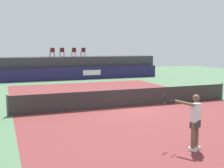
% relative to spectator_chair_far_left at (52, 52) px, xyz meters
% --- Properties ---
extents(ground_plane, '(48.00, 48.00, 0.00)m').
position_rel_spectator_chair_far_left_xyz_m(ground_plane, '(1.63, -11.96, -2.69)').
color(ground_plane, '#4C704C').
extents(court_inner, '(12.00, 22.00, 0.00)m').
position_rel_spectator_chair_far_left_xyz_m(court_inner, '(1.63, -14.96, -2.69)').
color(court_inner, maroon).
rests_on(court_inner, ground).
extents(sponsor_wall, '(18.00, 0.22, 1.20)m').
position_rel_spectator_chair_far_left_xyz_m(sponsor_wall, '(1.64, -1.46, -2.09)').
color(sponsor_wall, '#231E4C').
rests_on(sponsor_wall, ground).
extents(spectator_platform, '(18.00, 2.80, 2.20)m').
position_rel_spectator_chair_far_left_xyz_m(spectator_platform, '(1.63, 0.34, -1.59)').
color(spectator_platform, '#38383D').
rests_on(spectator_platform, ground).
extents(spectator_chair_far_left, '(0.44, 0.44, 0.89)m').
position_rel_spectator_chair_far_left_xyz_m(spectator_chair_far_left, '(0.00, 0.00, 0.00)').
color(spectator_chair_far_left, '#561919').
rests_on(spectator_chair_far_left, spectator_platform).
extents(spectator_chair_left, '(0.48, 0.48, 0.89)m').
position_rel_spectator_chair_far_left_xyz_m(spectator_chair_left, '(1.06, 0.50, 0.00)').
color(spectator_chair_left, '#561919').
rests_on(spectator_chair_left, spectator_platform).
extents(spectator_chair_center, '(0.47, 0.47, 0.89)m').
position_rel_spectator_chair_far_left_xyz_m(spectator_chair_center, '(2.20, 0.25, 0.00)').
color(spectator_chair_center, '#561919').
rests_on(spectator_chair_center, spectator_platform).
extents(spectator_chair_right, '(0.47, 0.47, 0.89)m').
position_rel_spectator_chair_far_left_xyz_m(spectator_chair_right, '(3.25, 0.47, 0.00)').
color(spectator_chair_right, '#561919').
rests_on(spectator_chair_right, spectator_platform).
extents(tennis_net, '(12.40, 0.02, 0.95)m').
position_rel_spectator_chair_far_left_xyz_m(tennis_net, '(1.63, -14.96, -2.22)').
color(tennis_net, '#2D2D2D').
rests_on(tennis_net, ground).
extents(net_post_near, '(0.10, 0.10, 1.00)m').
position_rel_spectator_chair_far_left_xyz_m(net_post_near, '(-4.57, -14.96, -2.19)').
color(net_post_near, '#4C4C51').
rests_on(net_post_near, ground).
extents(net_post_far, '(0.10, 0.10, 1.00)m').
position_rel_spectator_chair_far_left_xyz_m(net_post_far, '(7.83, -14.96, -2.19)').
color(net_post_far, '#4C4C51').
rests_on(net_post_far, ground).
extents(tennis_player, '(1.09, 1.02, 1.77)m').
position_rel_spectator_chair_far_left_xyz_m(tennis_player, '(0.78, -21.78, -1.73)').
color(tennis_player, white).
rests_on(tennis_player, court_inner).
extents(tennis_ball, '(0.07, 0.07, 0.07)m').
position_rel_spectator_chair_far_left_xyz_m(tennis_ball, '(0.56, -14.37, -2.66)').
color(tennis_ball, '#D8EA33').
rests_on(tennis_ball, court_inner).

